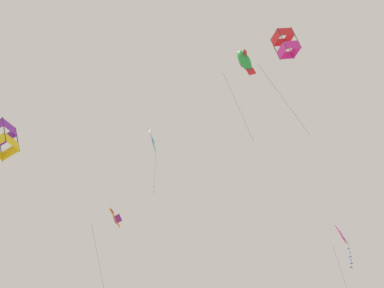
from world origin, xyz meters
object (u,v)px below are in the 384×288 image
at_px(kite_box_near_left, 286,44).
at_px(kite_diamond_highest, 342,237).
at_px(kite_diamond_far_centre, 152,141).
at_px(kite_box_low_drifter, 2,140).
at_px(kite_fish_near_right, 244,61).
at_px(kite_delta_upper_right, 115,218).

relative_size(kite_box_near_left, kite_diamond_highest, 0.86).
bearing_deg(kite_diamond_far_centre, kite_box_low_drifter, -80.70).
height_order(kite_fish_near_right, kite_diamond_highest, kite_fish_near_right).
height_order(kite_delta_upper_right, kite_diamond_far_centre, kite_diamond_far_centre).
bearing_deg(kite_diamond_highest, kite_diamond_far_centre, -61.15).
bearing_deg(kite_box_low_drifter, kite_box_near_left, 102.93).
relative_size(kite_delta_upper_right, kite_diamond_far_centre, 1.54).
distance_m(kite_box_low_drifter, kite_diamond_far_centre, 8.57).
distance_m(kite_box_near_left, kite_box_low_drifter, 16.91).
bearing_deg(kite_fish_near_right, kite_diamond_highest, 132.40).
relative_size(kite_fish_near_right, kite_box_near_left, 0.99).
distance_m(kite_delta_upper_right, kite_diamond_far_centre, 9.17).
height_order(kite_box_near_left, kite_box_low_drifter, kite_box_near_left).
bearing_deg(kite_diamond_far_centre, kite_fish_near_right, 75.04).
bearing_deg(kite_delta_upper_right, kite_diamond_far_centre, 28.35).
bearing_deg(kite_diamond_far_centre, kite_diamond_highest, 118.13).
relative_size(kite_delta_upper_right, kite_diamond_highest, 1.09).
distance_m(kite_delta_upper_right, kite_diamond_highest, 15.82).
bearing_deg(kite_diamond_highest, kite_box_near_left, -23.21).
xyz_separation_m(kite_box_near_left, kite_diamond_highest, (12.88, 0.70, -6.56)).
distance_m(kite_fish_near_right, kite_diamond_highest, 13.70).
bearing_deg(kite_delta_upper_right, kite_fish_near_right, 50.08).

